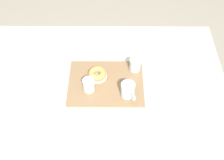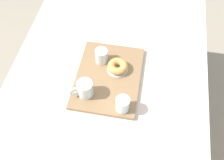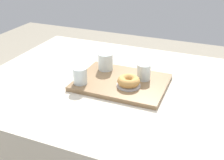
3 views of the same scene
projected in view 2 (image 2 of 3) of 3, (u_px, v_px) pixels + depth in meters
name	position (u px, v px, depth m)	size (l,w,h in m)	color
ground_plane	(110.00, 128.00, 2.01)	(6.00, 6.00, 0.00)	gray
dining_table	(109.00, 79.00, 1.45)	(1.51, 1.04, 0.76)	beige
serving_tray	(108.00, 77.00, 1.34)	(0.43, 0.33, 0.02)	olive
tea_mug_left	(85.00, 89.00, 1.24)	(0.08, 0.11, 0.09)	silver
water_glass_near	(123.00, 105.00, 1.20)	(0.07, 0.07, 0.08)	silver
water_glass_far	(101.00, 56.00, 1.36)	(0.07, 0.07, 0.08)	silver
donut_plate_left	(118.00, 69.00, 1.35)	(0.11, 0.11, 0.01)	silver
sugar_donut_left	(118.00, 66.00, 1.33)	(0.11, 0.11, 0.04)	tan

